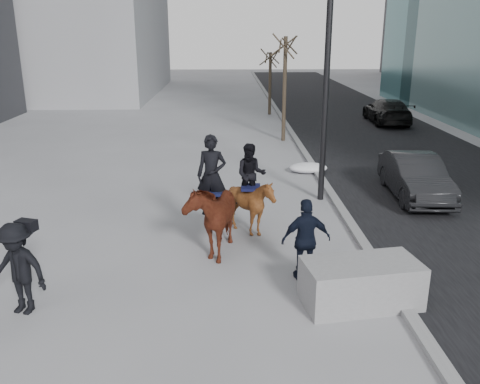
{
  "coord_description": "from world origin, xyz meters",
  "views": [
    {
      "loc": [
        -0.3,
        -9.72,
        4.99
      ],
      "look_at": [
        0.0,
        1.2,
        1.5
      ],
      "focal_mm": 38.0,
      "sensor_mm": 36.0,
      "label": 1
    }
  ],
  "objects_px": {
    "planter": "(361,283)",
    "mounted_right": "(251,199)",
    "mounted_left": "(212,209)",
    "car_near": "(415,177)"
  },
  "relations": [
    {
      "from": "planter",
      "to": "mounted_right",
      "type": "relative_size",
      "value": 0.93
    },
    {
      "from": "mounted_left",
      "to": "mounted_right",
      "type": "bearing_deg",
      "value": 47.32
    },
    {
      "from": "planter",
      "to": "mounted_right",
      "type": "xyz_separation_m",
      "value": [
        -1.91,
        3.62,
        0.5
      ]
    },
    {
      "from": "car_near",
      "to": "mounted_right",
      "type": "distance_m",
      "value": 5.95
    },
    {
      "from": "planter",
      "to": "mounted_left",
      "type": "height_order",
      "value": "mounted_left"
    },
    {
      "from": "car_near",
      "to": "mounted_left",
      "type": "xyz_separation_m",
      "value": [
        -6.19,
        -3.85,
        0.36
      ]
    },
    {
      "from": "mounted_left",
      "to": "mounted_right",
      "type": "distance_m",
      "value": 1.41
    },
    {
      "from": "car_near",
      "to": "planter",
      "type": "bearing_deg",
      "value": -114.23
    },
    {
      "from": "planter",
      "to": "car_near",
      "type": "height_order",
      "value": "car_near"
    },
    {
      "from": "mounted_right",
      "to": "planter",
      "type": "bearing_deg",
      "value": -62.17
    }
  ]
}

